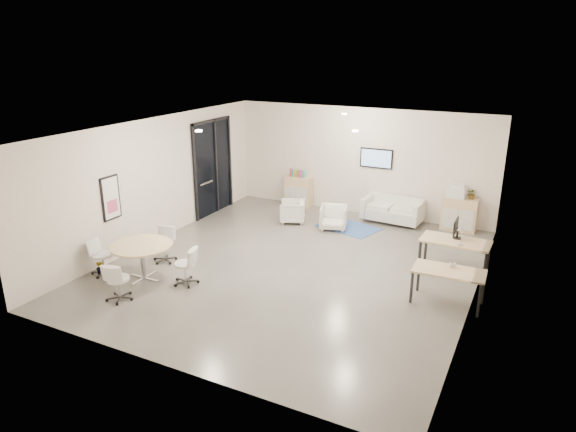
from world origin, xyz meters
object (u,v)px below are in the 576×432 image
Objects in this scene: desk_rear at (455,244)px; armchair_left at (292,210)px; desk_front at (449,274)px; sideboard_right at (459,214)px; sideboard_left at (299,192)px; loveseat at (393,211)px; round_table at (142,248)px; armchair_right at (334,216)px.

armchair_left is at bearing 164.35° from desk_rear.
sideboard_right is at bearing 94.21° from desk_front.
sideboard_left is 1.02× the size of sideboard_right.
sideboard_right is 3.01m from desk_rear.
armchair_left is at bearing -161.54° from sideboard_right.
loveseat is at bearing 115.98° from desk_front.
sideboard_right is 8.55m from round_table.
sideboard_right reaches higher than desk_rear.
loveseat is 1.13× the size of desk_rear.
sideboard_left is 1.30× the size of armchair_right.
sideboard_right is at bearing 9.42° from loveseat.
desk_rear is at bearing -39.72° from armchair_right.
sideboard_right reaches higher than loveseat.
loveseat is at bearing 93.60° from armchair_left.
sideboard_right is at bearing 48.37° from round_table.
desk_rear is (0.37, -2.97, 0.24)m from sideboard_right.
round_table reaches higher than armchair_left.
desk_rear is 1.56m from desk_front.
loveseat reaches higher than armchair_left.
loveseat is 1.23× the size of desk_front.
sideboard_right reaches higher than armchair_left.
armchair_right is at bearing 138.03° from desk_front.
sideboard_left is at bearing 179.92° from sideboard_right.
round_table is (-5.68, -6.39, 0.26)m from sideboard_right.
armchair_right is (1.29, -0.00, 0.01)m from armchair_left.
armchair_left is at bearing -149.22° from loveseat.
armchair_right is (-1.32, -1.32, 0.03)m from loveseat.
armchair_left is 5.07m from round_table.
armchair_left is at bearing 146.16° from desk_front.
round_table is at bearing -131.63° from sideboard_right.
sideboard_left is 1.58m from armchair_left.
armchair_left is 0.96× the size of armchair_right.
desk_front is (4.96, -3.05, 0.29)m from armchair_left.
loveseat is 2.92m from armchair_left.
loveseat is 2.35× the size of armchair_right.
sideboard_right is 4.68m from armchair_left.
armchair_right is 5.53m from round_table.
desk_front is at bearing -57.64° from loveseat.
round_table is at bearing -165.54° from desk_front.
armchair_right is at bearing -131.04° from loveseat.
armchair_right is at bearing 66.80° from armchair_left.
round_table reaches higher than armchair_right.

